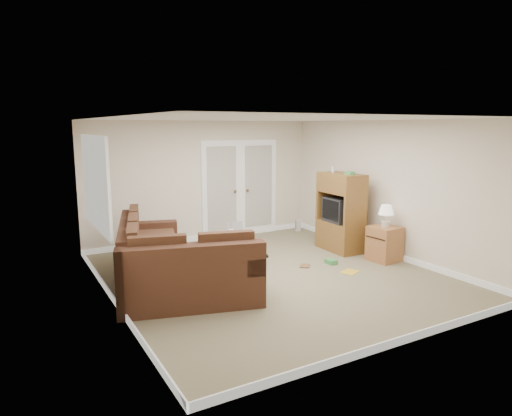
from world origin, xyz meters
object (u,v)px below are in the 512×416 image
sectional_sofa (167,264)px  coffee_table (236,247)px  side_cabinet (385,241)px  tv_armoire (341,212)px

sectional_sofa → coffee_table: size_ratio=2.88×
side_cabinet → sectional_sofa: bearing=166.8°
coffee_table → side_cabinet: (2.29, -1.37, 0.13)m
sectional_sofa → side_cabinet: side_cabinet is taller
coffee_table → tv_armoire: tv_armoire is taller
sectional_sofa → tv_armoire: 3.65m
coffee_table → tv_armoire: bearing=5.0°
tv_armoire → coffee_table: bearing=170.6°
sectional_sofa → tv_armoire: (3.61, 0.36, 0.41)m
tv_armoire → side_cabinet: tv_armoire is taller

